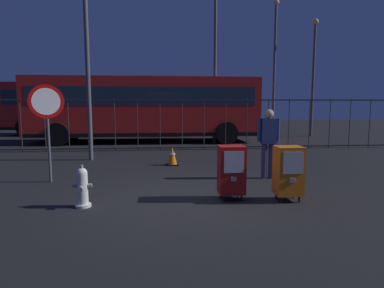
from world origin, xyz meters
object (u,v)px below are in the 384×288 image
at_px(newspaper_box_primary, 288,171).
at_px(street_light_near_right, 215,47).
at_px(bus_far, 98,105).
at_px(traffic_cone, 172,156).
at_px(bus_near, 145,106).
at_px(pedestrian, 268,139).
at_px(stop_sign, 47,113).
at_px(newspaper_box_secondary, 231,170).
at_px(street_light_near_left, 86,25).
at_px(fire_hydrant, 82,187).
at_px(street_light_far_right, 275,59).
at_px(street_light_far_left, 314,69).

distance_m(newspaper_box_primary, street_light_near_right, 10.12).
bearing_deg(bus_far, traffic_cone, -61.69).
bearing_deg(bus_near, pedestrian, -67.86).
height_order(newspaper_box_primary, stop_sign, stop_sign).
height_order(newspaper_box_secondary, traffic_cone, newspaper_box_secondary).
distance_m(newspaper_box_primary, bus_far, 15.11).
relative_size(bus_far, street_light_near_right, 1.41).
bearing_deg(street_light_near_right, street_light_near_left, -136.99).
relative_size(bus_near, street_light_near_right, 1.38).
bearing_deg(street_light_near_left, fire_hydrant, -79.93).
bearing_deg(street_light_far_right, street_light_far_left, -8.54).
bearing_deg(stop_sign, street_light_far_left, 42.22).
xyz_separation_m(newspaper_box_secondary, pedestrian, (1.26, 1.67, 0.38)).
height_order(stop_sign, street_light_near_left, street_light_near_left).
xyz_separation_m(fire_hydrant, bus_near, (0.64, 9.96, 1.36)).
bearing_deg(bus_near, stop_sign, -102.87).
relative_size(stop_sign, street_light_far_left, 0.35).
bearing_deg(bus_near, traffic_cone, -80.28).
bearing_deg(street_light_far_left, newspaper_box_secondary, -121.19).
xyz_separation_m(stop_sign, bus_near, (1.82, 8.01, 0.11)).
xyz_separation_m(bus_far, street_light_near_left, (1.38, -8.89, 2.49)).
height_order(stop_sign, traffic_cone, stop_sign).
relative_size(street_light_near_right, street_light_far_left, 1.19).
bearing_deg(street_light_near_right, traffic_cone, -111.29).
xyz_separation_m(stop_sign, street_light_far_left, (10.92, 9.91, 2.12)).
xyz_separation_m(stop_sign, pedestrian, (5.12, -0.08, -0.65)).
height_order(stop_sign, street_light_near_right, street_light_near_right).
height_order(bus_near, street_light_near_right, street_light_near_right).
xyz_separation_m(traffic_cone, street_light_far_left, (8.04, 8.04, 3.47)).
xyz_separation_m(newspaper_box_primary, bus_far, (-5.98, 13.83, 1.14)).
distance_m(traffic_cone, street_light_far_left, 11.88).
bearing_deg(pedestrian, stop_sign, 179.14).
xyz_separation_m(bus_far, street_light_far_right, (9.90, -1.68, 2.56)).
relative_size(stop_sign, pedestrian, 1.34).
distance_m(newspaper_box_primary, bus_near, 10.47).
xyz_separation_m(stop_sign, street_light_near_right, (5.06, 7.46, 2.76)).
xyz_separation_m(fire_hydrant, stop_sign, (-1.18, 1.95, 1.25)).
relative_size(bus_near, street_light_near_left, 1.45).
relative_size(traffic_cone, bus_near, 0.05).
distance_m(fire_hydrant, newspaper_box_primary, 3.73).
relative_size(newspaper_box_secondary, street_light_near_left, 0.14).
height_order(newspaper_box_primary, traffic_cone, newspaper_box_primary).
bearing_deg(newspaper_box_secondary, street_light_far_right, 67.52).
relative_size(stop_sign, bus_near, 0.21).
relative_size(newspaper_box_primary, street_light_near_right, 0.13).
distance_m(pedestrian, street_light_near_right, 8.27).
bearing_deg(street_light_near_right, stop_sign, -124.14).
xyz_separation_m(newspaper_box_secondary, stop_sign, (-3.86, 1.74, 1.03)).
relative_size(newspaper_box_secondary, stop_sign, 0.46).
relative_size(traffic_cone, street_light_near_left, 0.07).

